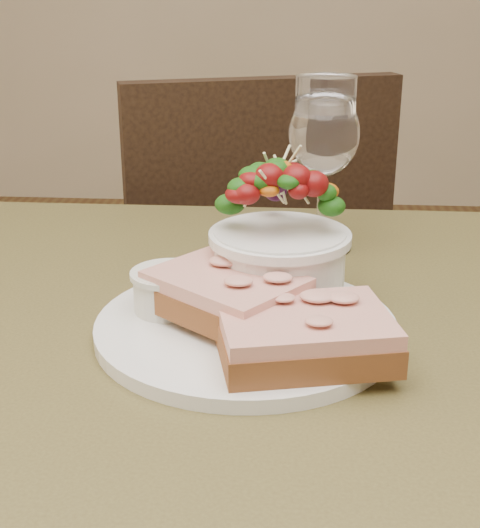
# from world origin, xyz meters

# --- Properties ---
(cafe_table) EXTENTS (0.80, 0.80, 0.75)m
(cafe_table) POSITION_xyz_m (0.00, 0.00, 0.65)
(cafe_table) COLOR #433C1D
(cafe_table) RESTS_ON ground
(chair_far) EXTENTS (0.54, 0.54, 0.90)m
(chair_far) POSITION_xyz_m (-0.06, 0.71, 0.29)
(chair_far) COLOR black
(chair_far) RESTS_ON ground
(dinner_plate) EXTENTS (0.25, 0.25, 0.01)m
(dinner_plate) POSITION_xyz_m (0.00, 0.03, 0.76)
(dinner_plate) COLOR white
(dinner_plate) RESTS_ON cafe_table
(sandwich_front) EXTENTS (0.15, 0.12, 0.03)m
(sandwich_front) POSITION_xyz_m (0.05, -0.03, 0.78)
(sandwich_front) COLOR #4F2B15
(sandwich_front) RESTS_ON dinner_plate
(sandwich_back) EXTENTS (0.15, 0.15, 0.03)m
(sandwich_back) POSITION_xyz_m (-0.02, 0.03, 0.79)
(sandwich_back) COLOR #4F2B15
(sandwich_back) RESTS_ON dinner_plate
(ramekin) EXTENTS (0.06, 0.06, 0.04)m
(ramekin) POSITION_xyz_m (-0.07, 0.04, 0.78)
(ramekin) COLOR silver
(ramekin) RESTS_ON dinner_plate
(salad_bowl) EXTENTS (0.12, 0.12, 0.13)m
(salad_bowl) POSITION_xyz_m (0.03, 0.08, 0.82)
(salad_bowl) COLOR white
(salad_bowl) RESTS_ON dinner_plate
(garnish) EXTENTS (0.05, 0.04, 0.02)m
(garnish) POSITION_xyz_m (-0.07, 0.10, 0.77)
(garnish) COLOR #10380A
(garnish) RESTS_ON dinner_plate
(wine_glass) EXTENTS (0.08, 0.08, 0.18)m
(wine_glass) POSITION_xyz_m (0.07, 0.25, 0.87)
(wine_glass) COLOR white
(wine_glass) RESTS_ON cafe_table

